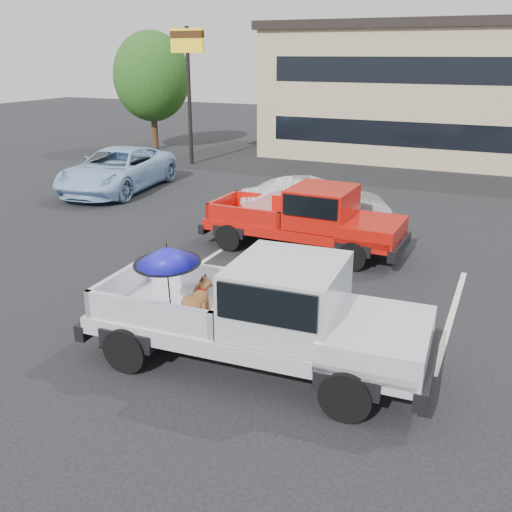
% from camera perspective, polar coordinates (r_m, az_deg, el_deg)
% --- Properties ---
extents(ground, '(90.00, 90.00, 0.00)m').
position_cam_1_polar(ground, '(10.84, 1.77, -7.24)').
color(ground, black).
rests_on(ground, ground).
extents(stripe_left, '(0.12, 5.00, 0.01)m').
position_cam_1_polar(stripe_left, '(13.72, -6.60, -1.39)').
color(stripe_left, silver).
rests_on(stripe_left, ground).
extents(stripe_right, '(0.12, 5.00, 0.01)m').
position_cam_1_polar(stripe_right, '(12.01, 18.99, -5.57)').
color(stripe_right, silver).
rests_on(stripe_right, ground).
extents(motel_building, '(20.40, 8.40, 6.30)m').
position_cam_1_polar(motel_building, '(30.02, 21.89, 15.08)').
color(motel_building, tan).
rests_on(motel_building, ground).
extents(motel_sign, '(1.60, 0.22, 6.00)m').
position_cam_1_polar(motel_sign, '(26.71, -6.84, 19.00)').
color(motel_sign, black).
rests_on(motel_sign, ground).
extents(tree_left, '(3.96, 3.96, 6.02)m').
position_cam_1_polar(tree_left, '(31.41, -10.40, 17.23)').
color(tree_left, '#332114').
rests_on(tree_left, ground).
extents(silver_pickup, '(5.79, 2.35, 2.06)m').
position_cam_1_polar(silver_pickup, '(9.10, 1.65, -5.40)').
color(silver_pickup, black).
rests_on(silver_pickup, ground).
extents(red_pickup, '(5.30, 2.05, 1.73)m').
position_cam_1_polar(red_pickup, '(14.68, 5.97, 3.92)').
color(red_pickup, black).
rests_on(red_pickup, ground).
extents(silver_sedan, '(4.59, 3.20, 1.44)m').
position_cam_1_polar(silver_sedan, '(16.79, 5.89, 5.13)').
color(silver_sedan, silver).
rests_on(silver_sedan, ground).
extents(blue_suv, '(3.28, 5.89, 1.56)m').
position_cam_1_polar(blue_suv, '(22.13, -13.71, 8.37)').
color(blue_suv, '#99BCE4').
rests_on(blue_suv, ground).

